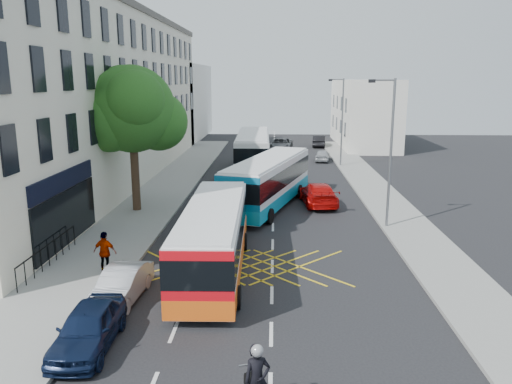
# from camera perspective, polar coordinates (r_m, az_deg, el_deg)

# --- Properties ---
(ground) EXTENTS (120.00, 120.00, 0.00)m
(ground) POSITION_cam_1_polar(r_m,az_deg,el_deg) (16.89, 1.75, -15.90)
(ground) COLOR black
(ground) RESTS_ON ground
(pavement_left) EXTENTS (5.00, 70.00, 0.15)m
(pavement_left) POSITION_cam_1_polar(r_m,az_deg,el_deg) (32.04, -13.42, -2.07)
(pavement_left) COLOR gray
(pavement_left) RESTS_ON ground
(pavement_right) EXTENTS (3.00, 70.00, 0.15)m
(pavement_right) POSITION_cam_1_polar(r_m,az_deg,el_deg) (31.76, 15.64, -2.33)
(pavement_right) COLOR gray
(pavement_right) RESTS_ON ground
(terrace_main) EXTENTS (8.30, 45.00, 13.50)m
(terrace_main) POSITION_cam_1_polar(r_m,az_deg,el_deg) (41.76, -17.81, 10.35)
(terrace_main) COLOR beige
(terrace_main) RESTS_ON ground
(terrace_far) EXTENTS (8.00, 20.00, 10.00)m
(terrace_far) POSITION_cam_1_polar(r_m,az_deg,el_deg) (71.28, -9.37, 10.14)
(terrace_far) COLOR silver
(terrace_far) RESTS_ON ground
(building_right) EXTENTS (6.00, 18.00, 8.00)m
(building_right) POSITION_cam_1_polar(r_m,az_deg,el_deg) (63.89, 12.16, 8.84)
(building_right) COLOR silver
(building_right) RESTS_ON ground
(street_tree) EXTENTS (6.30, 5.70, 8.80)m
(street_tree) POSITION_cam_1_polar(r_m,az_deg,el_deg) (31.04, -14.05, 9.07)
(street_tree) COLOR #382619
(street_tree) RESTS_ON pavement_left
(lamp_near) EXTENTS (1.45, 0.15, 8.00)m
(lamp_near) POSITION_cam_1_polar(r_m,az_deg,el_deg) (27.73, 14.98, 5.13)
(lamp_near) COLOR slate
(lamp_near) RESTS_ON pavement_right
(lamp_far) EXTENTS (1.45, 0.15, 8.00)m
(lamp_far) POSITION_cam_1_polar(r_m,az_deg,el_deg) (47.34, 9.70, 8.40)
(lamp_far) COLOR slate
(lamp_far) RESTS_ON pavement_right
(railings) EXTENTS (0.08, 5.60, 1.14)m
(railings) POSITION_cam_1_polar(r_m,az_deg,el_deg) (23.55, -22.62, -6.51)
(railings) COLOR black
(railings) RESTS_ON pavement_left
(bus_near) EXTENTS (2.76, 10.45, 2.92)m
(bus_near) POSITION_cam_1_polar(r_m,az_deg,el_deg) (21.27, -4.87, -5.24)
(bus_near) COLOR silver
(bus_near) RESTS_ON ground
(bus_mid) EXTENTS (5.76, 11.60, 3.18)m
(bus_mid) POSITION_cam_1_polar(r_m,az_deg,el_deg) (32.03, 1.40, 1.21)
(bus_mid) COLOR silver
(bus_mid) RESTS_ON ground
(bus_far) EXTENTS (3.23, 12.20, 3.42)m
(bus_far) POSITION_cam_1_polar(r_m,az_deg,el_deg) (44.75, -0.33, 4.70)
(bus_far) COLOR silver
(bus_far) RESTS_ON ground
(motorbike) EXTENTS (0.86, 2.15, 1.96)m
(motorbike) POSITION_cam_1_polar(r_m,az_deg,el_deg) (12.91, 0.11, -21.03)
(motorbike) COLOR black
(motorbike) RESTS_ON ground
(parked_car_blue) EXTENTS (1.68, 3.98, 1.34)m
(parked_car_blue) POSITION_cam_1_polar(r_m,az_deg,el_deg) (16.64, -18.61, -14.48)
(parked_car_blue) COLOR #0D1936
(parked_car_blue) RESTS_ON ground
(parked_car_silver) EXTENTS (1.59, 3.87, 1.25)m
(parked_car_silver) POSITION_cam_1_polar(r_m,az_deg,el_deg) (19.52, -15.12, -10.21)
(parked_car_silver) COLOR #94959B
(parked_car_silver) RESTS_ON ground
(red_hatchback) EXTENTS (2.55, 5.18, 1.45)m
(red_hatchback) POSITION_cam_1_polar(r_m,az_deg,el_deg) (33.04, 7.12, -0.21)
(red_hatchback) COLOR #C10A08
(red_hatchback) RESTS_ON ground
(distant_car_grey) EXTENTS (3.03, 5.56, 1.48)m
(distant_car_grey) POSITION_cam_1_polar(r_m,az_deg,el_deg) (57.39, 2.84, 5.42)
(distant_car_grey) COLOR #414449
(distant_car_grey) RESTS_ON ground
(distant_car_silver) EXTENTS (1.86, 3.62, 1.18)m
(distant_car_silver) POSITION_cam_1_polar(r_m,az_deg,el_deg) (50.75, 7.60, 4.17)
(distant_car_silver) COLOR #A4A7AB
(distant_car_silver) RESTS_ON ground
(distant_car_dark) EXTENTS (1.94, 4.40, 1.40)m
(distant_car_dark) POSITION_cam_1_polar(r_m,az_deg,el_deg) (61.76, 7.23, 5.82)
(distant_car_dark) COLOR black
(distant_car_dark) RESTS_ON ground
(pedestrian_far) EXTENTS (1.10, 0.62, 1.76)m
(pedestrian_far) POSITION_cam_1_polar(r_m,az_deg,el_deg) (21.94, -16.86, -6.59)
(pedestrian_far) COLOR gray
(pedestrian_far) RESTS_ON pavement_left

